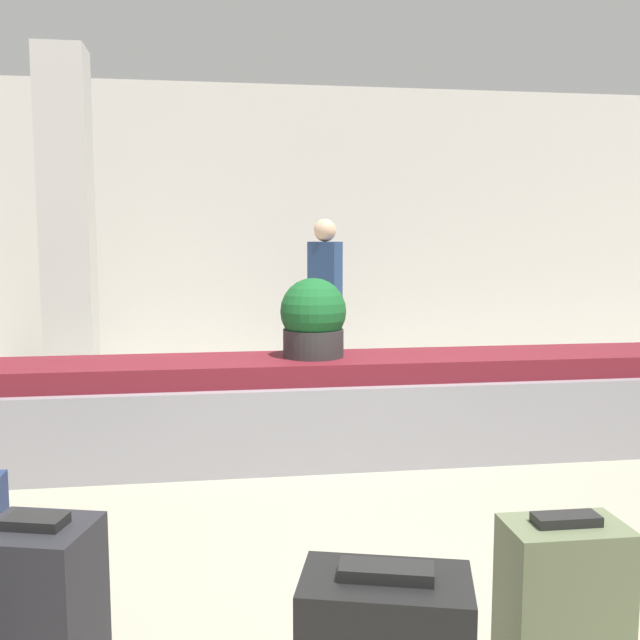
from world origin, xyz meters
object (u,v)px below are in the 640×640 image
object	(u,v)px
pillar	(68,223)
suitcase_0	(41,637)
suitcase_5	(562,623)
traveler_0	(325,284)
potted_plant_1	(313,319)

from	to	relation	value
pillar	suitcase_0	xyz separation A→B (m)	(0.85, -4.98, -1.27)
suitcase_5	suitcase_0	bearing A→B (deg)	176.42
suitcase_0	traveler_0	distance (m)	5.55
pillar	potted_plant_1	bearing A→B (deg)	-49.19
suitcase_0	pillar	bearing A→B (deg)	115.43
suitcase_0	traveler_0	size ratio (longest dim) A/B	0.42
potted_plant_1	traveler_0	distance (m)	2.65
pillar	potted_plant_1	xyz separation A→B (m)	(2.00, -2.32, -0.67)
traveler_0	potted_plant_1	bearing A→B (deg)	118.76
pillar	potted_plant_1	size ratio (longest dim) A/B	6.06
suitcase_0	potted_plant_1	world-z (taller)	potted_plant_1
suitcase_0	suitcase_5	xyz separation A→B (m)	(1.53, -0.12, -0.02)
suitcase_5	potted_plant_1	xyz separation A→B (m)	(-0.37, 2.78, 0.61)
suitcase_5	potted_plant_1	bearing A→B (deg)	98.57
pillar	potted_plant_1	distance (m)	3.14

